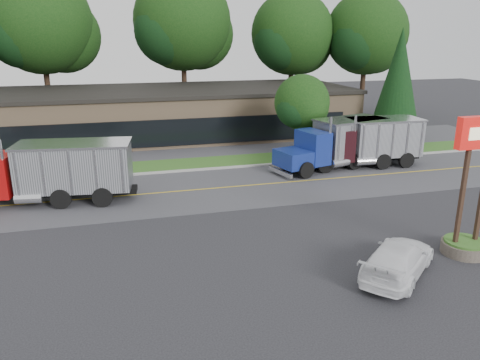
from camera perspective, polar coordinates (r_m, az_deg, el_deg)
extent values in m
plane|color=#37373C|center=(20.19, -3.28, -9.26)|extent=(140.00, 140.00, 0.00)
cube|color=#505055|center=(28.41, -7.02, -1.35)|extent=(60.00, 8.00, 0.02)
cube|color=gold|center=(28.41, -7.02, -1.35)|extent=(60.00, 0.12, 0.01)
cube|color=#9E9E99|center=(32.39, -8.09, 0.94)|extent=(60.00, 0.30, 0.12)
cube|color=#326221|center=(34.12, -8.47, 1.76)|extent=(60.00, 3.40, 0.03)
cube|color=#505055|center=(38.94, -9.36, 3.65)|extent=(60.00, 7.00, 0.02)
cube|color=tan|center=(44.62, -7.73, 8.07)|extent=(32.00, 12.00, 4.00)
cylinder|color=#6B6054|center=(22.50, 25.63, -7.46)|extent=(1.90, 1.90, 0.50)
cylinder|color=#326221|center=(22.38, 25.73, -6.76)|extent=(1.70, 1.70, 0.10)
cube|color=#332116|center=(21.37, 25.42, -1.92)|extent=(0.16, 0.16, 5.00)
cube|color=beige|center=(21.19, 27.07, 5.30)|extent=(1.50, 0.04, 0.50)
cylinder|color=#382619|center=(52.48, -22.23, 9.16)|extent=(0.56, 0.56, 5.50)
sphere|color=black|center=(52.12, -23.20, 17.28)|extent=(10.06, 10.06, 10.06)
sphere|color=black|center=(53.16, -20.77, 16.15)|extent=(7.54, 7.54, 7.54)
sphere|color=black|center=(51.40, -25.00, 16.02)|extent=(6.91, 6.91, 6.91)
cylinder|color=#382619|center=(52.63, -6.75, 10.36)|extent=(0.56, 0.56, 5.58)
sphere|color=black|center=(52.28, -7.05, 18.63)|extent=(10.21, 10.21, 10.21)
sphere|color=black|center=(53.83, -5.10, 17.29)|extent=(7.66, 7.66, 7.66)
sphere|color=black|center=(51.11, -8.71, 17.53)|extent=(7.02, 7.02, 7.02)
cylinder|color=#382619|center=(54.75, 6.14, 10.31)|extent=(0.56, 0.56, 4.94)
sphere|color=black|center=(54.36, 6.38, 17.34)|extent=(9.04, 9.04, 9.04)
sphere|color=black|center=(56.04, 7.59, 16.14)|extent=(6.78, 6.78, 6.78)
sphere|color=black|center=(53.07, 5.21, 16.46)|extent=(6.21, 6.21, 6.21)
cylinder|color=#382619|center=(56.35, 14.63, 10.06)|extent=(0.56, 0.56, 4.96)
sphere|color=black|center=(55.97, 15.17, 16.91)|extent=(9.07, 9.07, 9.07)
sphere|color=black|center=(57.81, 16.02, 15.71)|extent=(6.80, 6.80, 6.80)
sphere|color=black|center=(54.55, 14.21, 16.08)|extent=(6.24, 6.24, 6.24)
cylinder|color=#382619|center=(43.63, 18.12, 5.16)|extent=(0.44, 0.44, 1.00)
cone|color=black|center=(42.95, 18.73, 11.44)|extent=(4.25, 4.25, 8.69)
cylinder|color=#382619|center=(36.28, 7.36, 4.58)|extent=(0.56, 0.56, 2.26)
sphere|color=black|center=(35.74, 7.55, 9.39)|extent=(4.14, 4.14, 4.14)
sphere|color=black|center=(36.58, 8.35, 8.72)|extent=(3.10, 3.10, 3.10)
sphere|color=black|center=(35.20, 6.78, 8.66)|extent=(2.84, 2.84, 2.84)
cube|color=black|center=(28.33, -22.62, -1.44)|extent=(10.08, 2.33, 0.28)
cube|color=silver|center=(27.50, -19.46, 1.54)|extent=(6.28, 3.28, 2.50)
cube|color=silver|center=(27.20, -19.73, 4.17)|extent=(6.45, 3.45, 0.12)
cylinder|color=black|center=(28.89, -17.88, -0.58)|extent=(1.14, 0.49, 1.10)
cylinder|color=black|center=(26.75, -18.72, -2.08)|extent=(1.14, 0.49, 1.10)
cube|color=black|center=(33.77, 11.32, 2.45)|extent=(8.05, 3.06, 0.28)
cube|color=navy|center=(31.48, 6.55, 2.64)|extent=(2.46, 2.72, 1.10)
cube|color=navy|center=(32.28, 8.85, 4.01)|extent=(1.98, 2.68, 2.20)
cube|color=black|center=(31.82, 8.02, 4.59)|extent=(0.60, 2.04, 0.90)
cube|color=silver|center=(34.37, 13.24, 5.07)|extent=(5.31, 3.67, 2.50)
cube|color=silver|center=(34.13, 13.39, 7.20)|extent=(5.49, 3.85, 0.12)
cylinder|color=black|center=(32.62, 5.57, 2.19)|extent=(1.15, 0.62, 1.10)
cylinder|color=black|center=(30.85, 8.05, 1.21)|extent=(1.15, 0.62, 1.10)
cylinder|color=black|center=(35.74, 12.24, 3.21)|extent=(1.15, 0.62, 1.10)
cylinder|color=black|center=(34.13, 14.81, 2.37)|extent=(1.15, 0.62, 1.10)
cube|color=black|center=(34.70, 14.84, 2.60)|extent=(8.25, 1.39, 0.28)
cube|color=black|center=(33.11, 9.37, 3.25)|extent=(2.07, 2.39, 1.10)
cube|color=black|center=(33.59, 11.99, 4.35)|extent=(1.54, 2.47, 2.20)
cube|color=black|center=(33.26, 11.04, 4.99)|extent=(0.16, 2.10, 0.90)
cube|color=silver|center=(35.04, 17.11, 4.99)|extent=(5.03, 2.73, 2.50)
cube|color=silver|center=(34.81, 17.30, 7.08)|extent=(5.18, 2.89, 0.12)
cylinder|color=black|center=(34.35, 8.91, 2.83)|extent=(1.12, 0.40, 1.10)
cylinder|color=black|center=(32.29, 10.36, 1.83)|extent=(1.12, 0.40, 1.10)
cylinder|color=black|center=(36.50, 16.54, 3.17)|extent=(1.12, 0.40, 1.10)
cylinder|color=black|center=(34.57, 18.33, 2.25)|extent=(1.12, 0.40, 1.10)
imported|color=white|center=(19.41, 18.68, -9.09)|extent=(4.85, 4.57, 1.38)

